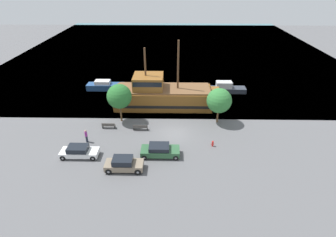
{
  "coord_description": "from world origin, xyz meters",
  "views": [
    {
      "loc": [
        -0.3,
        -29.37,
        18.94
      ],
      "look_at": [
        -0.87,
        2.0,
        1.2
      ],
      "focal_mm": 28.0,
      "sensor_mm": 36.0,
      "label": 1
    }
  ],
  "objects_px": {
    "pirate_ship": "(162,95)",
    "pedestrian_walking_near": "(86,136)",
    "moored_boat_outer": "(105,86)",
    "bench_promenade_east": "(109,126)",
    "parked_car_curb_rear": "(124,164)",
    "bench_promenade_west": "(140,127)",
    "parked_car_curb_front": "(79,151)",
    "parked_car_curb_mid": "(160,150)",
    "moored_boat_dockside": "(226,88)",
    "fire_hydrant": "(213,143)"
  },
  "relations": [
    {
      "from": "parked_car_curb_front",
      "to": "parked_car_curb_mid",
      "type": "relative_size",
      "value": 0.97
    },
    {
      "from": "pirate_ship",
      "to": "parked_car_curb_rear",
      "type": "relative_size",
      "value": 3.98
    },
    {
      "from": "pirate_ship",
      "to": "bench_promenade_east",
      "type": "bearing_deg",
      "value": -135.31
    },
    {
      "from": "moored_boat_dockside",
      "to": "fire_hydrant",
      "type": "relative_size",
      "value": 8.86
    },
    {
      "from": "moored_boat_outer",
      "to": "bench_promenade_west",
      "type": "bearing_deg",
      "value": -60.38
    },
    {
      "from": "pirate_ship",
      "to": "parked_car_curb_front",
      "type": "relative_size",
      "value": 3.76
    },
    {
      "from": "parked_car_curb_rear",
      "to": "bench_promenade_east",
      "type": "xyz_separation_m",
      "value": [
        -3.54,
        8.54,
        -0.32
      ]
    },
    {
      "from": "parked_car_curb_front",
      "to": "parked_car_curb_mid",
      "type": "bearing_deg",
      "value": 2.16
    },
    {
      "from": "parked_car_curb_mid",
      "to": "parked_car_curb_rear",
      "type": "height_order",
      "value": "parked_car_curb_rear"
    },
    {
      "from": "fire_hydrant",
      "to": "bench_promenade_east",
      "type": "xyz_separation_m",
      "value": [
        -13.74,
        3.96,
        0.03
      ]
    },
    {
      "from": "parked_car_curb_front",
      "to": "fire_hydrant",
      "type": "xyz_separation_m",
      "value": [
        15.78,
        2.33,
        -0.28
      ]
    },
    {
      "from": "parked_car_curb_front",
      "to": "parked_car_curb_mid",
      "type": "height_order",
      "value": "parked_car_curb_mid"
    },
    {
      "from": "moored_boat_outer",
      "to": "bench_promenade_west",
      "type": "relative_size",
      "value": 3.36
    },
    {
      "from": "parked_car_curb_mid",
      "to": "pedestrian_walking_near",
      "type": "height_order",
      "value": "pedestrian_walking_near"
    },
    {
      "from": "fire_hydrant",
      "to": "pedestrian_walking_near",
      "type": "distance_m",
      "value": 15.8
    },
    {
      "from": "bench_promenade_west",
      "to": "pedestrian_walking_near",
      "type": "height_order",
      "value": "pedestrian_walking_near"
    },
    {
      "from": "parked_car_curb_front",
      "to": "pedestrian_walking_near",
      "type": "relative_size",
      "value": 2.48
    },
    {
      "from": "pirate_ship",
      "to": "moored_boat_outer",
      "type": "distance_m",
      "value": 12.51
    },
    {
      "from": "pedestrian_walking_near",
      "to": "fire_hydrant",
      "type": "bearing_deg",
      "value": -2.35
    },
    {
      "from": "fire_hydrant",
      "to": "pirate_ship",
      "type": "bearing_deg",
      "value": 121.02
    },
    {
      "from": "pedestrian_walking_near",
      "to": "moored_boat_outer",
      "type": "bearing_deg",
      "value": 94.96
    },
    {
      "from": "parked_car_curb_front",
      "to": "parked_car_curb_rear",
      "type": "xyz_separation_m",
      "value": [
        5.58,
        -2.24,
        0.07
      ]
    },
    {
      "from": "moored_boat_dockside",
      "to": "moored_boat_outer",
      "type": "xyz_separation_m",
      "value": [
        -21.69,
        0.79,
        -0.04
      ]
    },
    {
      "from": "parked_car_curb_rear",
      "to": "fire_hydrant",
      "type": "bearing_deg",
      "value": 24.14
    },
    {
      "from": "moored_boat_dockside",
      "to": "bench_promenade_east",
      "type": "bearing_deg",
      "value": -144.97
    },
    {
      "from": "parked_car_curb_rear",
      "to": "bench_promenade_east",
      "type": "distance_m",
      "value": 9.25
    },
    {
      "from": "moored_boat_outer",
      "to": "bench_promenade_east",
      "type": "height_order",
      "value": "moored_boat_outer"
    },
    {
      "from": "pirate_ship",
      "to": "fire_hydrant",
      "type": "xyz_separation_m",
      "value": [
        6.62,
        -11.01,
        -1.5
      ]
    },
    {
      "from": "pirate_ship",
      "to": "pedestrian_walking_near",
      "type": "distance_m",
      "value": 13.87
    },
    {
      "from": "fire_hydrant",
      "to": "bench_promenade_east",
      "type": "distance_m",
      "value": 14.3
    },
    {
      "from": "parked_car_curb_mid",
      "to": "bench_promenade_west",
      "type": "relative_size",
      "value": 2.26
    },
    {
      "from": "moored_boat_dockside",
      "to": "bench_promenade_east",
      "type": "relative_size",
      "value": 3.75
    },
    {
      "from": "moored_boat_outer",
      "to": "moored_boat_dockside",
      "type": "bearing_deg",
      "value": -2.08
    },
    {
      "from": "moored_boat_dockside",
      "to": "fire_hydrant",
      "type": "height_order",
      "value": "moored_boat_dockside"
    },
    {
      "from": "parked_car_curb_rear",
      "to": "moored_boat_dockside",
      "type": "bearing_deg",
      "value": 55.47
    },
    {
      "from": "moored_boat_outer",
      "to": "parked_car_curb_front",
      "type": "bearing_deg",
      "value": -85.77
    },
    {
      "from": "parked_car_curb_front",
      "to": "parked_car_curb_mid",
      "type": "xyz_separation_m",
      "value": [
        9.38,
        0.35,
        0.02
      ]
    },
    {
      "from": "moored_boat_outer",
      "to": "pedestrian_walking_near",
      "type": "xyz_separation_m",
      "value": [
        1.46,
        -16.85,
        0.22
      ]
    },
    {
      "from": "pirate_ship",
      "to": "moored_boat_outer",
      "type": "xyz_separation_m",
      "value": [
        -10.62,
        6.49,
        -1.24
      ]
    },
    {
      "from": "pirate_ship",
      "to": "parked_car_curb_mid",
      "type": "xyz_separation_m",
      "value": [
        0.22,
        -12.99,
        -1.2
      ]
    },
    {
      "from": "moored_boat_outer",
      "to": "bench_promenade_west",
      "type": "height_order",
      "value": "moored_boat_outer"
    },
    {
      "from": "fire_hydrant",
      "to": "bench_promenade_west",
      "type": "distance_m",
      "value": 9.99
    },
    {
      "from": "parked_car_curb_rear",
      "to": "pirate_ship",
      "type": "bearing_deg",
      "value": 77.06
    },
    {
      "from": "pirate_ship",
      "to": "moored_boat_dockside",
      "type": "xyz_separation_m",
      "value": [
        11.06,
        5.7,
        -1.2
      ]
    },
    {
      "from": "parked_car_curb_mid",
      "to": "moored_boat_outer",
      "type": "bearing_deg",
      "value": 119.1
    },
    {
      "from": "parked_car_curb_rear",
      "to": "bench_promenade_west",
      "type": "relative_size",
      "value": 2.07
    },
    {
      "from": "pirate_ship",
      "to": "parked_car_curb_mid",
      "type": "bearing_deg",
      "value": -89.05
    },
    {
      "from": "parked_car_curb_mid",
      "to": "bench_promenade_east",
      "type": "height_order",
      "value": "parked_car_curb_mid"
    },
    {
      "from": "moored_boat_dockside",
      "to": "parked_car_curb_rear",
      "type": "height_order",
      "value": "moored_boat_dockside"
    },
    {
      "from": "moored_boat_dockside",
      "to": "bench_promenade_east",
      "type": "xyz_separation_m",
      "value": [
        -18.19,
        -12.75,
        -0.27
      ]
    }
  ]
}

